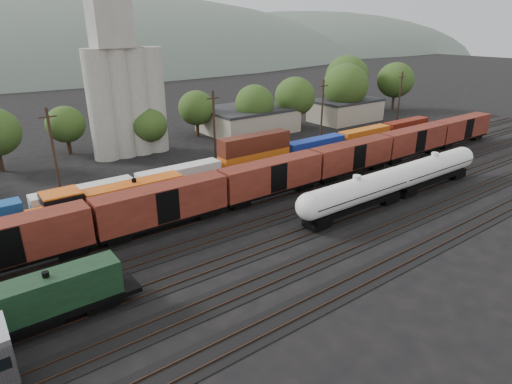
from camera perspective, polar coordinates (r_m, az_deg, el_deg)
ground at (r=47.53m, az=-3.82°, el=-5.51°), size 600.00×600.00×0.00m
tracks at (r=47.51m, az=-3.82°, el=-5.46°), size 180.00×33.20×0.20m
green_locomotive at (r=36.14m, az=-30.52°, el=-13.48°), size 17.24×3.04×4.56m
tank_car_a at (r=52.12m, az=13.13°, el=-0.16°), size 18.14×3.25×4.75m
tank_car_b at (r=64.70m, az=22.51°, el=2.98°), size 18.07×3.23×4.73m
orange_locomotive at (r=51.22m, az=-19.12°, el=-1.32°), size 19.17×3.19×4.79m
boxcar_string at (r=48.06m, az=-12.35°, el=-1.57°), size 138.20×2.90×4.20m
container_wall at (r=55.29m, az=-23.49°, el=-0.80°), size 160.76×2.60×5.80m
grain_silo at (r=77.03m, az=-17.04°, el=12.90°), size 13.40×5.00×29.00m
industrial_sheds at (r=79.16m, az=-13.90°, el=6.98°), size 119.38×17.26×5.10m
tree_band at (r=83.82m, az=-8.89°, el=11.38°), size 160.20×20.15×14.18m
utility_poles at (r=63.95m, az=-14.86°, el=6.89°), size 122.20×0.36×12.00m
distant_hills at (r=302.38m, az=-27.96°, el=11.03°), size 860.00×286.00×130.00m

